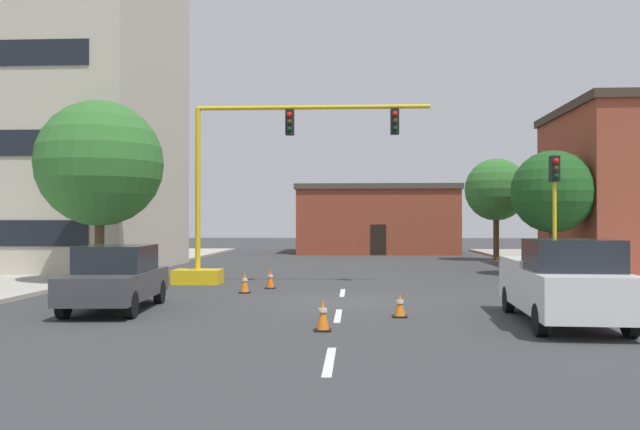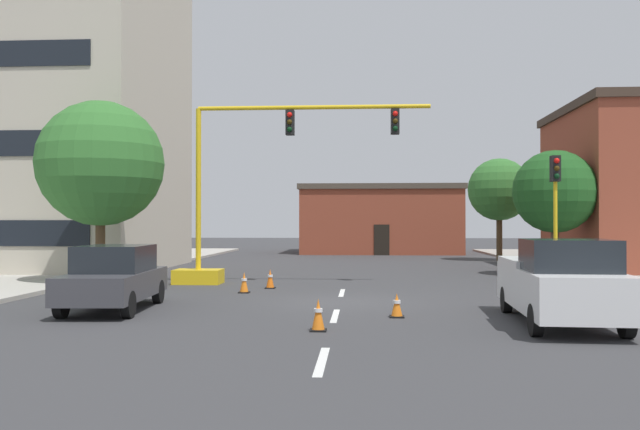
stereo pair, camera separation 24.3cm
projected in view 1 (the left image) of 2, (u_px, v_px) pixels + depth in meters
name	position (u px, v px, depth m)	size (l,w,h in m)	color
ground_plane	(341.00, 302.00, 19.84)	(160.00, 160.00, 0.00)	#38383A
sidewalk_left	(47.00, 276.00, 28.52)	(6.00, 56.00, 0.14)	#B2ADA3
lane_stripe_seg_1	(329.00, 361.00, 11.35)	(0.16, 2.40, 0.01)	silver
lane_stripe_seg_2	(338.00, 316.00, 16.85)	(0.16, 2.40, 0.01)	silver
lane_stripe_seg_3	(343.00, 293.00, 22.34)	(0.16, 2.40, 0.01)	silver
building_tall_left	(21.00, 79.00, 34.07)	(14.92, 12.02, 19.33)	beige
building_brick_center	(377.00, 219.00, 51.96)	(12.16, 8.85, 5.16)	brown
traffic_signal_gantry	(231.00, 224.00, 25.54)	(9.78, 1.20, 6.83)	yellow
traffic_light_pole_right	(555.00, 191.00, 24.42)	(0.32, 0.47, 4.80)	yellow
tree_right_mid	(553.00, 192.00, 29.42)	(3.64, 3.64, 5.54)	brown
tree_left_near	(100.00, 164.00, 25.04)	(4.72, 4.72, 6.94)	#4C3823
tree_right_far	(496.00, 190.00, 41.13)	(3.83, 3.83, 6.30)	#4C3823
pickup_truck_white	(563.00, 282.00, 15.51)	(2.26, 5.49, 1.99)	white
sedan_dark_gray_near_left	(116.00, 277.00, 17.91)	(2.14, 4.61, 1.74)	#3D3D42
traffic_cone_roadside_a	(323.00, 315.00, 14.49)	(0.36, 0.36, 0.71)	black
traffic_cone_roadside_b	(245.00, 283.00, 22.27)	(0.36, 0.36, 0.70)	black
traffic_cone_roadside_c	(270.00, 279.00, 23.79)	(0.36, 0.36, 0.70)	black
traffic_cone_roadside_d	(400.00, 305.00, 16.59)	(0.36, 0.36, 0.60)	black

